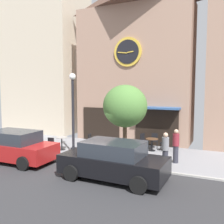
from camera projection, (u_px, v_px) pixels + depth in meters
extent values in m
cube|color=gray|center=(112.00, 152.00, 14.77)|extent=(26.01, 4.99, 0.05)
cube|color=#2D2D30|center=(48.00, 187.00, 9.54)|extent=(26.01, 6.57, 0.05)
cube|color=#A8A5A0|center=(91.00, 162.00, 12.52)|extent=(26.01, 0.12, 0.08)
cube|color=#9E7A66|center=(134.00, 75.00, 17.74)|extent=(7.89, 2.54, 9.14)
cylinder|color=gold|center=(128.00, 52.00, 16.40)|extent=(1.89, 0.10, 1.89)
cylinder|color=black|center=(127.00, 52.00, 16.35)|extent=(1.55, 0.04, 1.55)
cube|color=gold|center=(130.00, 52.00, 16.23)|extent=(0.43, 0.03, 0.11)
cube|color=gold|center=(122.00, 53.00, 16.45)|extent=(0.66, 0.03, 0.14)
cube|color=black|center=(101.00, 124.00, 17.71)|extent=(2.76, 0.10, 2.30)
cube|color=black|center=(156.00, 128.00, 16.06)|extent=(2.76, 0.10, 2.30)
cube|color=#33568C|center=(159.00, 108.00, 15.56)|extent=(2.53, 0.90, 0.12)
cube|color=beige|center=(46.00, 43.00, 21.76)|extent=(6.49, 4.35, 14.98)
cylinder|color=black|center=(74.00, 151.00, 14.16)|extent=(0.32, 0.32, 0.36)
cylinder|color=black|center=(73.00, 117.00, 13.98)|extent=(0.14, 0.14, 4.11)
sphere|color=white|center=(72.00, 77.00, 13.77)|extent=(0.36, 0.36, 0.36)
cylinder|color=brown|center=(125.00, 143.00, 12.27)|extent=(0.20, 0.20, 2.06)
ellipsoid|color=#4C7A38|center=(125.00, 106.00, 12.10)|extent=(2.15, 1.93, 2.04)
cylinder|color=black|center=(62.00, 144.00, 15.09)|extent=(0.07, 0.07, 0.75)
cylinder|color=black|center=(62.00, 149.00, 15.13)|extent=(0.40, 0.40, 0.03)
cylinder|color=gray|center=(62.00, 137.00, 15.06)|extent=(0.71, 0.71, 0.03)
cylinder|color=black|center=(103.00, 144.00, 14.96)|extent=(0.07, 0.07, 0.73)
cylinder|color=black|center=(103.00, 150.00, 14.99)|extent=(0.40, 0.40, 0.03)
cylinder|color=brown|center=(103.00, 138.00, 14.92)|extent=(0.67, 0.67, 0.03)
cylinder|color=black|center=(152.00, 145.00, 14.84)|extent=(0.07, 0.07, 0.71)
cylinder|color=black|center=(152.00, 151.00, 14.87)|extent=(0.40, 0.40, 0.03)
cylinder|color=brown|center=(152.00, 139.00, 14.80)|extent=(0.73, 0.73, 0.03)
cube|color=black|center=(92.00, 141.00, 15.36)|extent=(0.43, 0.43, 0.04)
cube|color=black|center=(90.00, 137.00, 15.39)|extent=(0.07, 0.38, 0.45)
cylinder|color=black|center=(94.00, 146.00, 15.16)|extent=(0.03, 0.03, 0.45)
cylinder|color=black|center=(96.00, 145.00, 15.48)|extent=(0.03, 0.03, 0.45)
cylinder|color=black|center=(89.00, 145.00, 15.27)|extent=(0.03, 0.03, 0.45)
cylinder|color=black|center=(91.00, 144.00, 15.59)|extent=(0.03, 0.03, 0.45)
cube|color=black|center=(164.00, 143.00, 14.85)|extent=(0.53, 0.53, 0.04)
cube|color=black|center=(167.00, 139.00, 14.83)|extent=(0.20, 0.36, 0.45)
cylinder|color=black|center=(160.00, 146.00, 15.04)|extent=(0.03, 0.03, 0.45)
cylinder|color=black|center=(162.00, 148.00, 14.70)|extent=(0.03, 0.03, 0.45)
cylinder|color=black|center=(166.00, 146.00, 15.04)|extent=(0.03, 0.03, 0.45)
cylinder|color=black|center=(167.00, 148.00, 14.70)|extent=(0.03, 0.03, 0.45)
cube|color=black|center=(154.00, 141.00, 15.48)|extent=(0.47, 0.47, 0.04)
cube|color=black|center=(155.00, 137.00, 15.64)|extent=(0.38, 0.11, 0.45)
cylinder|color=black|center=(151.00, 145.00, 15.38)|extent=(0.03, 0.03, 0.45)
cylinder|color=black|center=(157.00, 145.00, 15.30)|extent=(0.03, 0.03, 0.45)
cylinder|color=black|center=(152.00, 144.00, 15.71)|extent=(0.03, 0.03, 0.45)
cylinder|color=black|center=(157.00, 144.00, 15.63)|extent=(0.03, 0.03, 0.45)
cube|color=black|center=(145.00, 141.00, 15.44)|extent=(0.52, 0.52, 0.04)
cube|color=black|center=(142.00, 137.00, 15.55)|extent=(0.18, 0.37, 0.45)
cylinder|color=black|center=(145.00, 146.00, 15.22)|extent=(0.03, 0.03, 0.45)
cylinder|color=black|center=(148.00, 145.00, 15.45)|extent=(0.03, 0.03, 0.45)
cylinder|color=black|center=(141.00, 145.00, 15.47)|extent=(0.03, 0.03, 0.45)
cylinder|color=black|center=(144.00, 144.00, 15.70)|extent=(0.03, 0.03, 0.45)
cube|color=black|center=(53.00, 145.00, 14.39)|extent=(0.44, 0.44, 0.04)
cube|color=black|center=(51.00, 142.00, 14.20)|extent=(0.38, 0.08, 0.45)
cylinder|color=black|center=(57.00, 148.00, 14.52)|extent=(0.03, 0.03, 0.45)
cylinder|color=black|center=(52.00, 148.00, 14.63)|extent=(0.03, 0.03, 0.45)
cylinder|color=black|center=(54.00, 150.00, 14.20)|extent=(0.03, 0.03, 0.45)
cylinder|color=black|center=(49.00, 149.00, 14.30)|extent=(0.03, 0.03, 0.45)
cylinder|color=#2D2D38|center=(165.00, 159.00, 11.57)|extent=(0.37, 0.37, 0.85)
cylinder|color=slate|center=(165.00, 144.00, 11.50)|extent=(0.45, 0.45, 0.60)
sphere|color=tan|center=(166.00, 135.00, 11.46)|extent=(0.22, 0.22, 0.22)
cylinder|color=#2D2D38|center=(176.00, 154.00, 12.46)|extent=(0.35, 0.35, 0.85)
cylinder|color=maroon|center=(176.00, 140.00, 12.39)|extent=(0.43, 0.43, 0.60)
sphere|color=tan|center=(176.00, 132.00, 12.35)|extent=(0.22, 0.22, 0.22)
cube|color=maroon|center=(14.00, 150.00, 12.68)|extent=(4.34, 1.89, 0.75)
cube|color=#262B33|center=(14.00, 137.00, 12.62)|extent=(2.44, 1.63, 0.60)
cylinder|color=black|center=(23.00, 163.00, 11.32)|extent=(0.64, 0.23, 0.64)
cylinder|color=black|center=(49.00, 154.00, 12.96)|extent=(0.64, 0.23, 0.64)
cylinder|color=black|center=(7.00, 148.00, 14.09)|extent=(0.64, 0.23, 0.64)
cube|color=black|center=(113.00, 165.00, 10.21)|extent=(4.34, 1.90, 0.75)
cube|color=#262B33|center=(113.00, 149.00, 10.15)|extent=(2.44, 1.64, 0.60)
cylinder|color=black|center=(139.00, 185.00, 8.81)|extent=(0.64, 0.23, 0.64)
cylinder|color=black|center=(154.00, 170.00, 10.42)|extent=(0.64, 0.23, 0.64)
cylinder|color=black|center=(71.00, 173.00, 10.05)|extent=(0.64, 0.23, 0.64)
cylinder|color=black|center=(94.00, 161.00, 11.66)|extent=(0.64, 0.23, 0.64)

